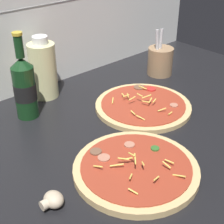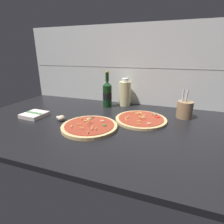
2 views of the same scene
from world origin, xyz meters
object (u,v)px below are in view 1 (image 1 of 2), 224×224
at_px(pizza_near, 136,169).
at_px(oil_bottle, 43,70).
at_px(beer_bottle, 25,87).
at_px(utensil_crock, 160,61).
at_px(mushroom_left, 53,200).
at_px(pizza_far, 143,106).

xyz_separation_m(pizza_near, oil_bottle, (0.06, 0.47, 0.08)).
bearing_deg(beer_bottle, utensil_crock, -6.58).
bearing_deg(utensil_crock, pizza_near, -144.51).
distance_m(oil_bottle, utensil_crock, 0.44).
relative_size(pizza_near, beer_bottle, 1.16).
relative_size(beer_bottle, utensil_crock, 1.49).
bearing_deg(pizza_near, oil_bottle, 83.03).
distance_m(pizza_near, mushroom_left, 0.21).
bearing_deg(beer_bottle, oil_bottle, 34.64).
height_order(pizza_near, mushroom_left, pizza_near).
xyz_separation_m(pizza_far, utensil_crock, (0.24, 0.14, 0.04)).
bearing_deg(pizza_near, mushroom_left, 169.00).
xyz_separation_m(pizza_far, mushroom_left, (-0.44, -0.16, 0.01)).
relative_size(pizza_far, beer_bottle, 1.16).
distance_m(pizza_near, beer_bottle, 0.41).
distance_m(beer_bottle, oil_bottle, 0.13).
bearing_deg(mushroom_left, pizza_near, -11.00).
relative_size(pizza_near, utensil_crock, 1.72).
bearing_deg(pizza_far, beer_bottle, 145.21).
relative_size(beer_bottle, oil_bottle, 1.26).
distance_m(pizza_far, beer_bottle, 0.36).
height_order(pizza_far, mushroom_left, pizza_far).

